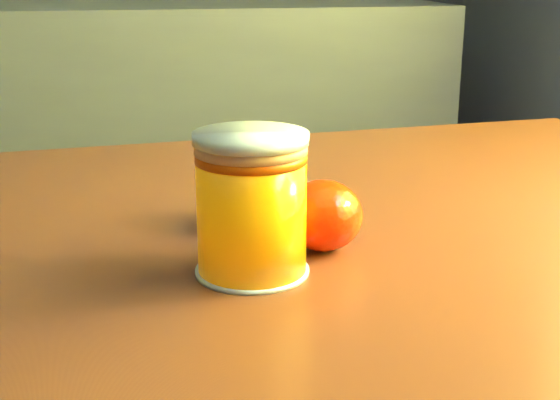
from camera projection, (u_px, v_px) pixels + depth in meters
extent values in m
cube|color=brown|center=(303.00, 244.00, 0.71)|extent=(1.08, 0.80, 0.04)
cylinder|color=#482E12|center=(518.00, 382.00, 1.22)|extent=(0.05, 0.05, 0.73)
cylinder|color=orange|center=(252.00, 214.00, 0.58)|extent=(0.08, 0.08, 0.09)
cylinder|color=#E5975D|center=(251.00, 148.00, 0.57)|extent=(0.08, 0.08, 0.01)
cylinder|color=silver|center=(251.00, 139.00, 0.56)|extent=(0.09, 0.09, 0.01)
ellipsoid|color=red|center=(263.00, 191.00, 0.69)|extent=(0.09, 0.09, 0.06)
ellipsoid|color=red|center=(323.00, 215.00, 0.64)|extent=(0.08, 0.08, 0.06)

